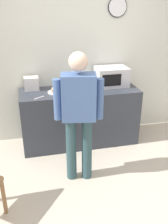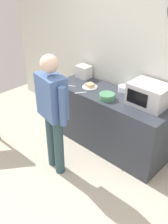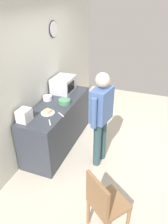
{
  "view_description": "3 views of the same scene",
  "coord_description": "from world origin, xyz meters",
  "px_view_note": "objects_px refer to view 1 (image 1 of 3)",
  "views": [
    {
      "loc": [
        -0.86,
        -2.38,
        2.18
      ],
      "look_at": [
        -0.14,
        0.69,
        0.77
      ],
      "focal_mm": 40.48,
      "sensor_mm": 36.0,
      "label": 1
    },
    {
      "loc": [
        1.9,
        -1.42,
        2.56
      ],
      "look_at": [
        -0.13,
        0.7,
        0.82
      ],
      "focal_mm": 40.97,
      "sensor_mm": 36.0,
      "label": 2
    },
    {
      "loc": [
        -3.16,
        -0.46,
        2.69
      ],
      "look_at": [
        -0.07,
        0.69,
        0.82
      ],
      "focal_mm": 34.17,
      "sensor_mm": 36.0,
      "label": 3
    }
  ],
  "objects_px": {
    "spoon_utensil": "(39,98)",
    "microwave": "(111,77)",
    "toaster": "(31,83)",
    "fork_utensil": "(60,98)",
    "person_standing": "(79,110)",
    "sandwich_plate": "(55,91)",
    "cereal_bowl": "(85,90)",
    "salad_bowl": "(81,83)"
  },
  "relations": [
    {
      "from": "microwave",
      "to": "spoon_utensil",
      "type": "bearing_deg",
      "value": -165.36
    },
    {
      "from": "spoon_utensil",
      "to": "person_standing",
      "type": "relative_size",
      "value": 0.1
    },
    {
      "from": "spoon_utensil",
      "to": "person_standing",
      "type": "distance_m",
      "value": 0.82
    },
    {
      "from": "toaster",
      "to": "fork_utensil",
      "type": "bearing_deg",
      "value": -50.88
    },
    {
      "from": "cereal_bowl",
      "to": "spoon_utensil",
      "type": "distance_m",
      "value": 0.68
    },
    {
      "from": "microwave",
      "to": "sandwich_plate",
      "type": "distance_m",
      "value": 0.94
    },
    {
      "from": "salad_bowl",
      "to": "cereal_bowl",
      "type": "distance_m",
      "value": 0.36
    },
    {
      "from": "toaster",
      "to": "person_standing",
      "type": "relative_size",
      "value": 0.13
    },
    {
      "from": "spoon_utensil",
      "to": "cereal_bowl",
      "type": "bearing_deg",
      "value": 4.97
    },
    {
      "from": "person_standing",
      "to": "toaster",
      "type": "bearing_deg",
      "value": 114.76
    },
    {
      "from": "microwave",
      "to": "salad_bowl",
      "type": "height_order",
      "value": "microwave"
    },
    {
      "from": "sandwich_plate",
      "to": "person_standing",
      "type": "height_order",
      "value": "person_standing"
    },
    {
      "from": "microwave",
      "to": "spoon_utensil",
      "type": "height_order",
      "value": "microwave"
    },
    {
      "from": "cereal_bowl",
      "to": "toaster",
      "type": "height_order",
      "value": "toaster"
    },
    {
      "from": "cereal_bowl",
      "to": "spoon_utensil",
      "type": "height_order",
      "value": "cereal_bowl"
    },
    {
      "from": "toaster",
      "to": "fork_utensil",
      "type": "xyz_separation_m",
      "value": [
        0.37,
        -0.45,
        -0.1
      ]
    },
    {
      "from": "sandwich_plate",
      "to": "spoon_utensil",
      "type": "distance_m",
      "value": 0.31
    },
    {
      "from": "salad_bowl",
      "to": "person_standing",
      "type": "xyz_separation_m",
      "value": [
        -0.28,
        -1.13,
        0.03
      ]
    },
    {
      "from": "fork_utensil",
      "to": "spoon_utensil",
      "type": "relative_size",
      "value": 1.0
    },
    {
      "from": "microwave",
      "to": "cereal_bowl",
      "type": "relative_size",
      "value": 2.29
    },
    {
      "from": "cereal_bowl",
      "to": "person_standing",
      "type": "height_order",
      "value": "person_standing"
    },
    {
      "from": "cereal_bowl",
      "to": "fork_utensil",
      "type": "relative_size",
      "value": 1.28
    },
    {
      "from": "sandwich_plate",
      "to": "salad_bowl",
      "type": "relative_size",
      "value": 1.4
    },
    {
      "from": "cereal_bowl",
      "to": "person_standing",
      "type": "xyz_separation_m",
      "value": [
        -0.25,
        -0.76,
        0.03
      ]
    },
    {
      "from": "fork_utensil",
      "to": "toaster",
      "type": "bearing_deg",
      "value": 129.12
    },
    {
      "from": "spoon_utensil",
      "to": "microwave",
      "type": "bearing_deg",
      "value": 14.64
    },
    {
      "from": "sandwich_plate",
      "to": "salad_bowl",
      "type": "distance_m",
      "value": 0.51
    },
    {
      "from": "microwave",
      "to": "sandwich_plate",
      "type": "bearing_deg",
      "value": -171.75
    },
    {
      "from": "toaster",
      "to": "person_standing",
      "type": "xyz_separation_m",
      "value": [
        0.51,
        -1.1,
        -0.03
      ]
    },
    {
      "from": "toaster",
      "to": "spoon_utensil",
      "type": "height_order",
      "value": "toaster"
    },
    {
      "from": "salad_bowl",
      "to": "cereal_bowl",
      "type": "height_order",
      "value": "salad_bowl"
    },
    {
      "from": "cereal_bowl",
      "to": "spoon_utensil",
      "type": "relative_size",
      "value": 1.28
    },
    {
      "from": "fork_utensil",
      "to": "spoon_utensil",
      "type": "bearing_deg",
      "value": 168.14
    },
    {
      "from": "sandwich_plate",
      "to": "person_standing",
      "type": "relative_size",
      "value": 0.14
    },
    {
      "from": "cereal_bowl",
      "to": "toaster",
      "type": "distance_m",
      "value": 0.83
    },
    {
      "from": "microwave",
      "to": "toaster",
      "type": "bearing_deg",
      "value": 176.06
    },
    {
      "from": "microwave",
      "to": "cereal_bowl",
      "type": "height_order",
      "value": "microwave"
    },
    {
      "from": "microwave",
      "to": "fork_utensil",
      "type": "height_order",
      "value": "microwave"
    },
    {
      "from": "toaster",
      "to": "fork_utensil",
      "type": "distance_m",
      "value": 0.59
    },
    {
      "from": "microwave",
      "to": "spoon_utensil",
      "type": "distance_m",
      "value": 1.22
    },
    {
      "from": "microwave",
      "to": "toaster",
      "type": "xyz_separation_m",
      "value": [
        -1.26,
        0.09,
        -0.05
      ]
    },
    {
      "from": "sandwich_plate",
      "to": "toaster",
      "type": "xyz_separation_m",
      "value": [
        -0.34,
        0.22,
        0.08
      ]
    }
  ]
}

